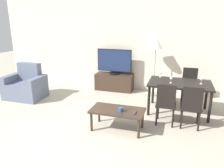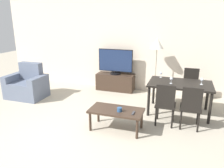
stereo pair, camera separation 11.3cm
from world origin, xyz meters
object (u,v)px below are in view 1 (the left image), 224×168
Objects in this scene: tv_stand at (114,82)px; coffee_table at (117,112)px; cup_white_near at (121,109)px; wine_glass_right at (201,80)px; dining_chair_far at (189,84)px; wine_glass_center at (171,79)px; dining_table at (180,86)px; tv at (114,62)px; floor_lamp at (156,46)px; dining_chair_near_right at (191,105)px; dining_chair_near at (166,102)px; wine_glass_left at (160,73)px; remote_primary at (135,113)px; armchair at (26,86)px.

tv_stand is 1.09× the size of coffee_table.
wine_glass_right reaches higher than cup_white_near.
wine_glass_center is (-0.44, -0.87, 0.33)m from dining_chair_far.
cup_white_near is at bearing -128.71° from dining_table.
floor_lamp reaches higher than tv.
dining_chair_near_right reaches higher than cup_white_near.
tv_stand is 2.52m from dining_chair_near.
wine_glass_right is at bearing 75.36° from dining_chair_near_right.
dining_table is 0.81m from dining_chair_near.
wine_glass_right is (0.20, 0.78, 0.33)m from dining_chair_near_right.
tv_stand is 1.26× the size of dining_chair_far.
dining_table is 1.45m from floor_lamp.
tv_stand is 7.75× the size of wine_glass_left.
tv_stand is 2.86m from dining_chair_near_right.
dining_chair_near is 0.76m from remote_primary.
coffee_table is 2.06m from wine_glass_right.
armchair is 2.54m from tv_stand.
cup_white_near is (0.09, -0.07, 0.09)m from coffee_table.
tv_stand is at bearing 108.18° from coffee_table.
coffee_table is at bearing -100.85° from floor_lamp.
cup_white_near is at bearing -122.04° from dining_chair_far.
dining_chair_far is 6.13× the size of wine_glass_right.
floor_lamp reaches higher than cup_white_near.
coffee_table is at bearing -71.82° from tv_stand.
wine_glass_center is (0.05, 0.64, 0.33)m from dining_chair_near.
tv is 2.11m from wine_glass_center.
remote_primary is at bearing -116.29° from dining_chair_far.
dining_table reaches higher than tv_stand.
armchair is 3.73m from floor_lamp.
dining_chair_far is 0.55× the size of floor_lamp.
cup_white_near is at bearing -125.44° from wine_glass_center.
wine_glass_center is at bearing -116.92° from dining_chair_far.
dining_chair_far reaches higher than cup_white_near.
wine_glass_center is at bearing 85.82° from dining_chair_near.
coffee_table is 1.16× the size of dining_chair_near_right.
floor_lamp is (-0.94, 0.27, 0.91)m from dining_chair_far.
coffee_table is at bearing -18.71° from armchair.
dining_chair_far is at bearing 57.96° from cup_white_near.
dining_table is 0.86× the size of floor_lamp.
dining_chair_far reaches higher than dining_table.
wine_glass_right is at bearing 2.84° from dining_table.
armchair is at bearing -166.82° from dining_chair_far.
dining_chair_near_right is (2.15, -1.88, -0.39)m from tv.
remote_primary is 1.03× the size of wine_glass_right.
dining_chair_near_right reaches higher than dining_table.
dining_chair_near_right is (0.00, -1.51, 0.00)m from dining_chair_far.
tv is 2.53m from coffee_table.
cup_white_near is at bearing 179.48° from remote_primary.
dining_table is 0.29m from wine_glass_center.
wine_glass_left and wine_glass_center have the same top height.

